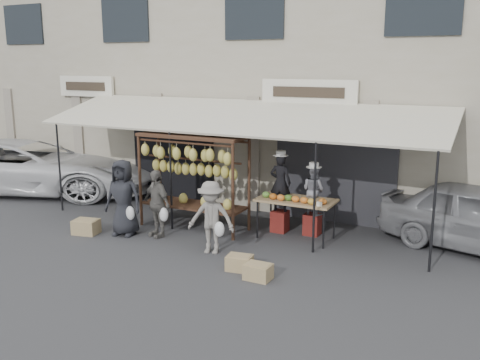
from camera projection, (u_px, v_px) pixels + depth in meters
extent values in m
plane|color=#2D2D30|center=(181.00, 250.00, 11.19)|extent=(90.00, 90.00, 0.00)
cube|color=#ACA390|center=(297.00, 74.00, 16.08)|extent=(24.00, 6.00, 7.00)
cube|color=#232328|center=(335.00, 172.00, 12.94)|extent=(3.00, 0.10, 2.50)
cube|color=black|center=(173.00, 157.00, 15.04)|extent=(2.60, 0.10, 2.50)
cube|color=silver|center=(309.00, 92.00, 12.79)|extent=(2.40, 0.10, 0.60)
cube|color=silver|center=(86.00, 86.00, 15.91)|extent=(2.00, 0.10, 0.60)
cube|color=beige|center=(232.00, 116.00, 12.62)|extent=(10.00, 2.34, 0.63)
cylinder|color=black|center=(59.00, 168.00, 13.94)|extent=(0.05, 0.05, 2.30)
cylinder|color=black|center=(171.00, 181.00, 12.38)|extent=(0.05, 0.05, 2.30)
cylinder|color=black|center=(314.00, 198.00, 10.82)|extent=(0.05, 0.05, 2.30)
cylinder|color=black|center=(434.00, 213.00, 9.80)|extent=(0.05, 0.05, 2.30)
cylinder|color=black|center=(140.00, 180.00, 12.70)|extent=(0.07, 0.07, 2.20)
cylinder|color=black|center=(233.00, 192.00, 11.58)|extent=(0.07, 0.07, 2.20)
cylinder|color=black|center=(160.00, 174.00, 13.39)|extent=(0.07, 0.07, 2.20)
cylinder|color=black|center=(249.00, 184.00, 12.28)|extent=(0.07, 0.07, 2.20)
cube|color=black|center=(193.00, 136.00, 12.25)|extent=(2.60, 0.90, 0.07)
cylinder|color=black|center=(185.00, 143.00, 11.97)|extent=(2.50, 0.05, 0.05)
cylinder|color=black|center=(201.00, 139.00, 12.58)|extent=(2.50, 0.05, 0.05)
cylinder|color=black|center=(193.00, 159.00, 12.37)|extent=(2.50, 0.05, 0.05)
cube|color=black|center=(194.00, 205.00, 12.61)|extent=(2.50, 0.80, 0.05)
ellipsoid|color=#D1BB58|center=(145.00, 150.00, 12.51)|extent=(0.20, 0.18, 0.30)
ellipsoid|color=#D1BB58|center=(157.00, 151.00, 12.55)|extent=(0.20, 0.18, 0.30)
ellipsoid|color=#D1BB58|center=(161.00, 153.00, 12.33)|extent=(0.20, 0.18, 0.30)
ellipsoid|color=#D1BB58|center=(172.00, 151.00, 12.35)|extent=(0.20, 0.18, 0.30)
ellipsoid|color=#D1BB58|center=(177.00, 154.00, 12.13)|extent=(0.20, 0.18, 0.30)
ellipsoid|color=#D1BB58|center=(188.00, 152.00, 12.15)|extent=(0.20, 0.18, 0.30)
ellipsoid|color=#D1BB58|center=(193.00, 155.00, 11.93)|extent=(0.20, 0.18, 0.30)
ellipsoid|color=#D1BB58|center=(205.00, 156.00, 11.97)|extent=(0.20, 0.18, 0.30)
ellipsoid|color=#D1BB58|center=(210.00, 155.00, 11.73)|extent=(0.20, 0.18, 0.30)
ellipsoid|color=#D1BB58|center=(222.00, 156.00, 11.77)|extent=(0.20, 0.18, 0.30)
ellipsoid|color=#D1BB58|center=(228.00, 159.00, 11.54)|extent=(0.20, 0.18, 0.30)
ellipsoid|color=#D1BB58|center=(156.00, 165.00, 12.88)|extent=(0.20, 0.18, 0.30)
ellipsoid|color=#D1BB58|center=(164.00, 166.00, 12.79)|extent=(0.20, 0.18, 0.30)
ellipsoid|color=#D1BB58|center=(171.00, 167.00, 12.70)|extent=(0.20, 0.18, 0.30)
ellipsoid|color=#D1BB58|center=(178.00, 168.00, 12.61)|extent=(0.20, 0.18, 0.30)
ellipsoid|color=#D1BB58|center=(186.00, 169.00, 12.52)|extent=(0.20, 0.18, 0.30)
ellipsoid|color=#D1BB58|center=(193.00, 169.00, 12.42)|extent=(0.20, 0.18, 0.30)
ellipsoid|color=#D1BB58|center=(201.00, 169.00, 12.32)|extent=(0.20, 0.18, 0.30)
ellipsoid|color=#D1BB58|center=(209.00, 171.00, 12.23)|extent=(0.20, 0.18, 0.30)
ellipsoid|color=#D1BB58|center=(217.00, 171.00, 12.13)|extent=(0.20, 0.18, 0.30)
ellipsoid|color=#D1BB58|center=(225.00, 172.00, 12.04)|extent=(0.20, 0.18, 0.30)
ellipsoid|color=#D1BB58|center=(233.00, 174.00, 11.96)|extent=(0.20, 0.18, 0.30)
cube|color=#A18157|center=(296.00, 200.00, 11.77)|extent=(1.70, 0.90, 0.05)
cylinder|color=black|center=(257.00, 220.00, 11.89)|extent=(0.04, 0.04, 0.85)
cylinder|color=black|center=(324.00, 229.00, 11.20)|extent=(0.04, 0.04, 0.85)
cylinder|color=black|center=(271.00, 211.00, 12.53)|extent=(0.04, 0.04, 0.85)
cylinder|color=black|center=(334.00, 220.00, 11.84)|extent=(0.04, 0.04, 0.85)
ellipsoid|color=#598C33|center=(266.00, 195.00, 11.87)|extent=(0.18, 0.14, 0.14)
ellipsoid|color=#B25919|center=(273.00, 196.00, 11.72)|extent=(0.18, 0.14, 0.14)
ellipsoid|color=orange|center=(281.00, 198.00, 11.61)|extent=(0.18, 0.14, 0.14)
ellipsoid|color=#477226|center=(288.00, 198.00, 11.61)|extent=(0.18, 0.14, 0.14)
ellipsoid|color=orange|center=(296.00, 199.00, 11.50)|extent=(0.18, 0.14, 0.14)
ellipsoid|color=orange|center=(304.00, 200.00, 11.40)|extent=(0.18, 0.14, 0.14)
ellipsoid|color=gold|center=(312.00, 202.00, 11.28)|extent=(0.18, 0.14, 0.14)
ellipsoid|color=orange|center=(323.00, 201.00, 11.29)|extent=(0.18, 0.14, 0.14)
imported|color=black|center=(280.00, 183.00, 12.18)|extent=(0.52, 0.38, 1.33)
imported|color=gray|center=(313.00, 190.00, 11.98)|extent=(0.64, 0.57, 1.11)
imported|color=black|center=(123.00, 198.00, 12.02)|extent=(0.94, 0.70, 1.74)
imported|color=#635F5A|center=(157.00, 203.00, 11.93)|extent=(0.97, 0.66, 1.53)
imported|color=gray|center=(211.00, 217.00, 10.88)|extent=(1.08, 0.76, 1.51)
cube|color=maroon|center=(280.00, 221.00, 12.38)|extent=(0.44, 0.44, 0.49)
cube|color=maroon|center=(312.00, 224.00, 12.15)|extent=(0.44, 0.44, 0.49)
cube|color=tan|center=(239.00, 263.00, 10.10)|extent=(0.52, 0.42, 0.28)
cube|color=tan|center=(258.00, 272.00, 9.66)|extent=(0.48, 0.36, 0.28)
cube|color=tan|center=(86.00, 227.00, 12.23)|extent=(0.62, 0.52, 0.33)
imported|color=silver|center=(21.00, 154.00, 15.99)|extent=(6.18, 4.31, 2.35)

